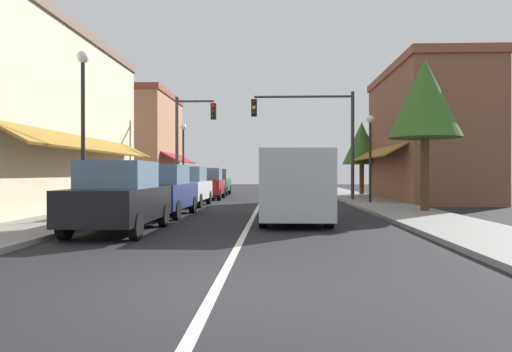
{
  "coord_description": "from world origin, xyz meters",
  "views": [
    {
      "loc": [
        0.76,
        -5.75,
        1.47
      ],
      "look_at": [
        -0.11,
        14.93,
        1.36
      ],
      "focal_mm": 33.0,
      "sensor_mm": 36.0,
      "label": 1
    }
  ],
  "objects_px": {
    "parked_car_distant_left": "(216,182)",
    "street_lamp_right_mid": "(370,143)",
    "tree_right_far": "(362,143)",
    "parked_car_nearest_left": "(119,197)",
    "tree_right_near": "(425,99)",
    "parked_car_second_left": "(162,191)",
    "street_lamp_left_near": "(83,108)",
    "traffic_signal_mast_arm": "(317,126)",
    "parked_car_far_left": "(207,184)",
    "traffic_signal_left_corner": "(189,133)",
    "van_in_lane": "(293,184)",
    "parked_car_third_left": "(187,186)",
    "street_lamp_left_far": "(183,148)"
  },
  "relations": [
    {
      "from": "street_lamp_left_far",
      "to": "tree_right_near",
      "type": "distance_m",
      "value": 16.14
    },
    {
      "from": "parked_car_second_left",
      "to": "tree_right_near",
      "type": "relative_size",
      "value": 0.73
    },
    {
      "from": "parked_car_second_left",
      "to": "parked_car_third_left",
      "type": "distance_m",
      "value": 5.1
    },
    {
      "from": "parked_car_third_left",
      "to": "parked_car_distant_left",
      "type": "distance_m",
      "value": 10.42
    },
    {
      "from": "traffic_signal_mast_arm",
      "to": "parked_car_nearest_left",
      "type": "bearing_deg",
      "value": -114.47
    },
    {
      "from": "parked_car_nearest_left",
      "to": "van_in_lane",
      "type": "xyz_separation_m",
      "value": [
        4.42,
        2.79,
        0.27
      ]
    },
    {
      "from": "traffic_signal_mast_arm",
      "to": "tree_right_far",
      "type": "distance_m",
      "value": 6.91
    },
    {
      "from": "parked_car_distant_left",
      "to": "street_lamp_right_mid",
      "type": "relative_size",
      "value": 0.99
    },
    {
      "from": "parked_car_second_left",
      "to": "traffic_signal_left_corner",
      "type": "height_order",
      "value": "traffic_signal_left_corner"
    },
    {
      "from": "van_in_lane",
      "to": "tree_right_near",
      "type": "xyz_separation_m",
      "value": [
        4.88,
        3.03,
        3.02
      ]
    },
    {
      "from": "street_lamp_right_mid",
      "to": "tree_right_near",
      "type": "relative_size",
      "value": 0.74
    },
    {
      "from": "parked_car_second_left",
      "to": "street_lamp_right_mid",
      "type": "relative_size",
      "value": 0.99
    },
    {
      "from": "parked_car_third_left",
      "to": "tree_right_near",
      "type": "height_order",
      "value": "tree_right_near"
    },
    {
      "from": "parked_car_distant_left",
      "to": "tree_right_far",
      "type": "height_order",
      "value": "tree_right_far"
    },
    {
      "from": "parked_car_distant_left",
      "to": "street_lamp_right_mid",
      "type": "xyz_separation_m",
      "value": [
        8.43,
        -9.36,
        2.0
      ]
    },
    {
      "from": "parked_car_distant_left",
      "to": "traffic_signal_left_corner",
      "type": "bearing_deg",
      "value": -99.9
    },
    {
      "from": "traffic_signal_mast_arm",
      "to": "street_lamp_left_near",
      "type": "bearing_deg",
      "value": -124.97
    },
    {
      "from": "parked_car_second_left",
      "to": "traffic_signal_left_corner",
      "type": "relative_size",
      "value": 0.72
    },
    {
      "from": "traffic_signal_mast_arm",
      "to": "traffic_signal_left_corner",
      "type": "distance_m",
      "value": 7.16
    },
    {
      "from": "traffic_signal_mast_arm",
      "to": "tree_right_far",
      "type": "xyz_separation_m",
      "value": [
        3.42,
        5.98,
        -0.55
      ]
    },
    {
      "from": "street_lamp_right_mid",
      "to": "tree_right_near",
      "type": "height_order",
      "value": "tree_right_near"
    },
    {
      "from": "parked_car_nearest_left",
      "to": "parked_car_far_left",
      "type": "bearing_deg",
      "value": 89.27
    },
    {
      "from": "parked_car_nearest_left",
      "to": "tree_right_near",
      "type": "xyz_separation_m",
      "value": [
        9.31,
        5.83,
        3.29
      ]
    },
    {
      "from": "parked_car_third_left",
      "to": "traffic_signal_mast_arm",
      "type": "xyz_separation_m",
      "value": [
        6.19,
        3.73,
        3.08
      ]
    },
    {
      "from": "parked_car_nearest_left",
      "to": "street_lamp_left_near",
      "type": "distance_m",
      "value": 3.73
    },
    {
      "from": "traffic_signal_mast_arm",
      "to": "tree_right_near",
      "type": "height_order",
      "value": "traffic_signal_mast_arm"
    },
    {
      "from": "traffic_signal_mast_arm",
      "to": "street_lamp_left_far",
      "type": "relative_size",
      "value": 1.27
    },
    {
      "from": "parked_car_third_left",
      "to": "street_lamp_right_mid",
      "type": "bearing_deg",
      "value": 7.67
    },
    {
      "from": "tree_right_near",
      "to": "parked_car_distant_left",
      "type": "bearing_deg",
      "value": 123.65
    },
    {
      "from": "parked_car_second_left",
      "to": "van_in_lane",
      "type": "distance_m",
      "value": 4.75
    },
    {
      "from": "parked_car_nearest_left",
      "to": "van_in_lane",
      "type": "height_order",
      "value": "van_in_lane"
    },
    {
      "from": "traffic_signal_left_corner",
      "to": "street_lamp_left_far",
      "type": "distance_m",
      "value": 2.99
    },
    {
      "from": "van_in_lane",
      "to": "traffic_signal_left_corner",
      "type": "xyz_separation_m",
      "value": [
        -5.39,
        11.86,
        2.59
      ]
    },
    {
      "from": "parked_car_nearest_left",
      "to": "traffic_signal_mast_arm",
      "type": "height_order",
      "value": "traffic_signal_mast_arm"
    },
    {
      "from": "parked_car_second_left",
      "to": "traffic_signal_left_corner",
      "type": "xyz_separation_m",
      "value": [
        -0.95,
        10.18,
        2.86
      ]
    },
    {
      "from": "street_lamp_left_far",
      "to": "tree_right_near",
      "type": "relative_size",
      "value": 0.8
    },
    {
      "from": "parked_car_nearest_left",
      "to": "street_lamp_left_far",
      "type": "height_order",
      "value": "street_lamp_left_far"
    },
    {
      "from": "traffic_signal_mast_arm",
      "to": "parked_car_far_left",
      "type": "bearing_deg",
      "value": 163.81
    },
    {
      "from": "parked_car_nearest_left",
      "to": "street_lamp_left_near",
      "type": "relative_size",
      "value": 0.81
    },
    {
      "from": "street_lamp_left_near",
      "to": "tree_right_far",
      "type": "height_order",
      "value": "street_lamp_left_near"
    },
    {
      "from": "parked_car_third_left",
      "to": "street_lamp_left_near",
      "type": "distance_m",
      "value": 8.07
    },
    {
      "from": "parked_car_distant_left",
      "to": "traffic_signal_left_corner",
      "type": "relative_size",
      "value": 0.72
    },
    {
      "from": "traffic_signal_mast_arm",
      "to": "street_lamp_left_near",
      "type": "height_order",
      "value": "traffic_signal_mast_arm"
    },
    {
      "from": "parked_car_second_left",
      "to": "street_lamp_left_near",
      "type": "bearing_deg",
      "value": -125.62
    },
    {
      "from": "parked_car_far_left",
      "to": "traffic_signal_left_corner",
      "type": "bearing_deg",
      "value": -157.96
    },
    {
      "from": "parked_car_far_left",
      "to": "tree_right_far",
      "type": "xyz_separation_m",
      "value": [
        9.48,
        4.22,
        2.54
      ]
    },
    {
      "from": "parked_car_nearest_left",
      "to": "traffic_signal_left_corner",
      "type": "bearing_deg",
      "value": 93.04
    },
    {
      "from": "parked_car_nearest_left",
      "to": "tree_right_far",
      "type": "bearing_deg",
      "value": 63.1
    },
    {
      "from": "street_lamp_left_far",
      "to": "parked_car_second_left",
      "type": "bearing_deg",
      "value": -81.91
    },
    {
      "from": "traffic_signal_left_corner",
      "to": "van_in_lane",
      "type": "bearing_deg",
      "value": -65.57
    }
  ]
}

